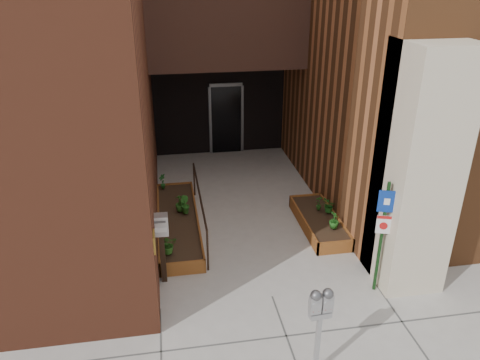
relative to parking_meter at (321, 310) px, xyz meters
name	(u,v)px	position (x,y,z in m)	size (l,w,h in m)	color
ground	(272,297)	(-0.23, 1.77, -1.15)	(80.00, 80.00, 0.00)	#9E9991
planter_left	(178,223)	(-1.78, 4.47, -1.02)	(0.90, 3.60, 0.30)	brown
planter_right	(319,222)	(1.37, 3.97, -1.02)	(0.80, 2.20, 0.30)	brown
handrail	(200,198)	(-1.28, 4.42, -0.41)	(0.04, 3.34, 0.90)	black
parking_meter	(321,310)	(0.00, 0.00, 0.00)	(0.34, 0.16, 1.49)	#A0A0A3
sign_post	(383,226)	(1.66, 1.66, 0.19)	(0.29, 0.11, 2.18)	black
payment_dropbox	(161,234)	(-2.13, 2.57, -0.13)	(0.29, 0.22, 1.42)	black
shrub_left_a	(168,245)	(-2.02, 3.05, -0.67)	(0.33, 0.33, 0.37)	#2A611B
shrub_left_b	(185,205)	(-1.61, 4.63, -0.65)	(0.22, 0.22, 0.41)	#225C1A
shrub_left_c	(180,203)	(-1.70, 4.75, -0.65)	(0.23, 0.23, 0.40)	#245618
shrub_left_d	(162,181)	(-2.08, 6.00, -0.66)	(0.20, 0.20, 0.39)	#1A5D1E
shrub_right_a	(334,220)	(1.50, 3.42, -0.67)	(0.21, 0.21, 0.37)	#1E5919
shrub_right_b	(319,203)	(1.44, 4.26, -0.67)	(0.19, 0.19, 0.36)	#23611B
shrub_right_c	(329,206)	(1.62, 4.10, -0.69)	(0.30, 0.30, 0.33)	#1E5F1B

